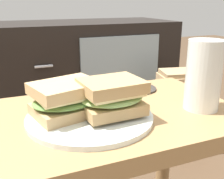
# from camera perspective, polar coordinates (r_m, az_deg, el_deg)

# --- Properties ---
(side_table) EXTENTS (0.56, 0.36, 0.46)m
(side_table) POSITION_cam_1_polar(r_m,az_deg,el_deg) (0.63, -0.33, -12.36)
(side_table) COLOR #A37A4C
(side_table) RESTS_ON ground
(tv_cabinet) EXTENTS (0.96, 0.46, 0.58)m
(tv_cabinet) POSITION_cam_1_polar(r_m,az_deg,el_deg) (1.57, -5.52, 3.33)
(tv_cabinet) COLOR black
(tv_cabinet) RESTS_ON ground
(plate) EXTENTS (0.25, 0.25, 0.01)m
(plate) POSITION_cam_1_polar(r_m,az_deg,el_deg) (0.55, -4.64, -5.74)
(plate) COLOR silver
(plate) RESTS_ON side_table
(sandwich_front) EXTENTS (0.16, 0.13, 0.07)m
(sandwich_front) POSITION_cam_1_polar(r_m,az_deg,el_deg) (0.54, -9.35, -2.03)
(sandwich_front) COLOR tan
(sandwich_front) RESTS_ON plate
(sandwich_back) EXTENTS (0.13, 0.11, 0.07)m
(sandwich_back) POSITION_cam_1_polar(r_m,az_deg,el_deg) (0.53, -0.07, -1.46)
(sandwich_back) COLOR tan
(sandwich_back) RESTS_ON plate
(beer_glass) EXTENTS (0.08, 0.08, 0.15)m
(beer_glass) POSITION_cam_1_polar(r_m,az_deg,el_deg) (0.61, 18.57, 2.57)
(beer_glass) COLOR silver
(beer_glass) RESTS_ON side_table
(coaster) EXTENTS (0.10, 0.10, 0.01)m
(coaster) POSITION_cam_1_polar(r_m,az_deg,el_deg) (0.73, 5.46, 0.20)
(coaster) COLOR #332D28
(coaster) RESTS_ON side_table
(paper_bag) EXTENTS (0.25, 0.18, 0.39)m
(paper_bag) POSITION_cam_1_polar(r_m,az_deg,el_deg) (1.34, 14.45, -4.26)
(paper_bag) COLOR tan
(paper_bag) RESTS_ON ground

